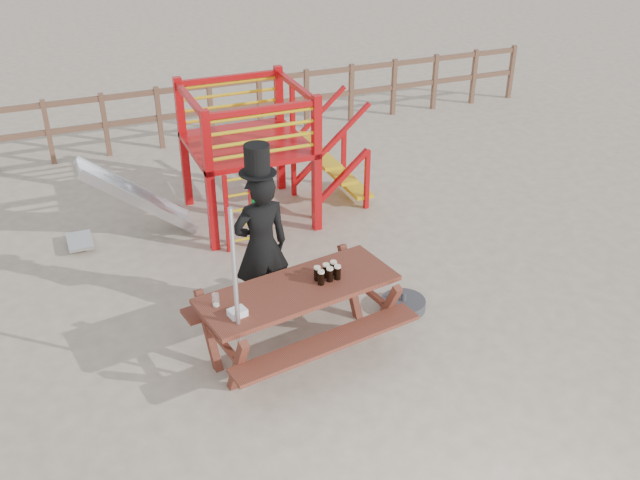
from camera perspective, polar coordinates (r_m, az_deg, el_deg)
The scene contains 10 objects.
ground at distance 8.39m, azimuth 0.73°, elevation -8.75°, with size 60.00×60.00×0.00m, color #BDAB93.
back_fence at distance 14.05m, azimuth -10.77°, elevation 10.36°, with size 15.09×0.09×1.20m.
playground_fort at distance 10.84m, azimuth -6.16°, elevation 6.88°, with size 4.71×1.84×2.10m.
picnic_table at distance 8.07m, azimuth -1.72°, elevation -5.70°, with size 2.46×1.88×0.87m.
man_with_hat at distance 8.48m, azimuth -4.75°, elevation -0.24°, with size 0.72×0.50×2.25m.
metal_pole at distance 7.25m, azimuth -6.67°, elevation -5.18°, with size 0.05×0.05×2.19m, color #B2B2B7.
parasol_base at distance 9.09m, azimuth 6.67°, elevation -5.13°, with size 0.56×0.56×0.24m.
paper_bag at distance 7.47m, azimuth -6.62°, elevation -5.79°, with size 0.18×0.14×0.08m, color white.
stout_pints at distance 7.98m, azimuth 0.61°, elevation -2.62°, with size 0.30×0.21×0.17m.
empty_glasses at distance 7.63m, azimuth -8.34°, elevation -4.80°, with size 0.07×0.07×0.15m.
Camera 1 is at (-2.64, -6.06, 5.17)m, focal length 40.00 mm.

